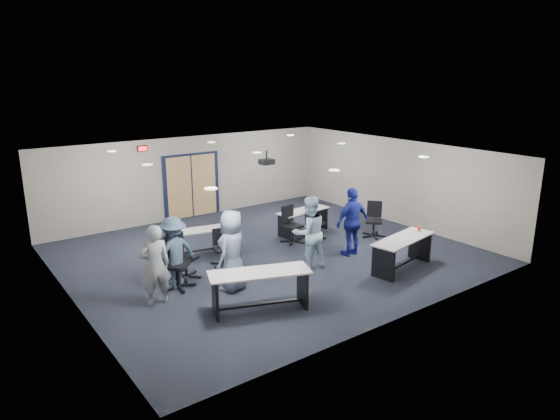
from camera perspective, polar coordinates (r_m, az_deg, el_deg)
floor at (r=13.42m, az=-1.31°, el=-5.04°), size 10.00×10.00×0.00m
back_wall at (r=16.81m, az=-10.16°, el=3.71°), size 10.00×0.04×2.70m
front_wall at (r=9.83m, az=13.88°, el=-4.93°), size 10.00×0.04×2.70m
left_wall at (r=11.08m, az=-23.13°, el=-3.43°), size 0.04×9.00×2.70m
right_wall at (r=16.31m, az=13.25°, el=3.18°), size 0.04×9.00×2.70m
ceiling at (r=12.73m, az=-1.38°, el=6.42°), size 10.00×9.00×0.04m
double_door at (r=16.84m, az=-10.05°, el=2.69°), size 2.00×0.07×2.20m
exit_sign at (r=15.95m, az=-15.44°, el=6.79°), size 0.32×0.07×0.18m
ceiling_projector at (r=13.35m, az=-1.54°, el=5.55°), size 0.35×0.32×0.37m
ceiling_can_lights at (r=12.94m, az=-2.02°, el=6.42°), size 6.24×5.74×0.02m
table_front_left at (r=10.20m, az=-2.33°, el=-8.43°), size 2.16×1.37×0.83m
table_front_right at (r=12.63m, az=13.87°, el=-4.20°), size 2.06×1.01×0.93m
table_back_left at (r=13.51m, az=-8.69°, el=-3.02°), size 1.74×0.86×0.67m
table_back_right at (r=15.04m, az=2.66°, el=-0.82°), size 1.79×0.76×0.97m
chair_back_a at (r=11.94m, az=-10.76°, el=-5.25°), size 0.90×0.90×1.07m
chair_back_b at (r=12.60m, az=-6.60°, el=-4.30°), size 0.69×0.69×0.92m
chair_back_c at (r=14.16m, az=1.47°, el=-1.69°), size 0.73×0.73×1.05m
chair_back_d at (r=14.57m, az=4.08°, el=-1.36°), size 0.67×0.67×0.99m
chair_loose_left at (r=11.43m, az=-11.76°, el=-5.95°), size 1.05×1.05×1.18m
chair_loose_right at (r=14.90m, az=10.69°, el=-1.11°), size 0.93×0.93×1.04m
person_gray at (r=10.64m, az=-14.08°, el=-6.13°), size 0.69×0.50×1.74m
person_plaid at (r=11.06m, az=-5.50°, el=-4.62°), size 1.06×0.94×1.83m
person_lightblue at (r=12.23m, az=3.35°, el=-2.60°), size 0.99×0.83×1.83m
person_navy at (r=13.23m, az=8.26°, el=-1.33°), size 1.08×0.46×1.83m
person_back at (r=11.41m, az=-12.03°, el=-4.75°), size 1.13×0.75×1.64m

